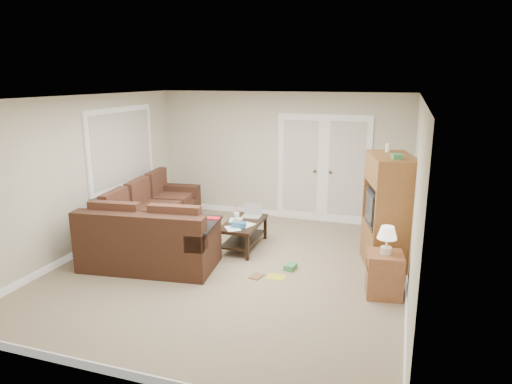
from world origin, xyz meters
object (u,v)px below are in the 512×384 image
(tv_armoire, at_px, (388,212))
(side_cabinet, at_px, (384,271))
(sectional_sofa, at_px, (151,228))
(coffee_table, at_px, (244,233))

(tv_armoire, height_order, side_cabinet, tv_armoire)
(sectional_sofa, height_order, tv_armoire, tv_armoire)
(coffee_table, xyz_separation_m, side_cabinet, (2.31, -1.06, 0.09))
(sectional_sofa, distance_m, tv_armoire, 3.77)
(coffee_table, relative_size, side_cabinet, 1.18)
(coffee_table, height_order, side_cabinet, side_cabinet)
(sectional_sofa, distance_m, side_cabinet, 3.78)
(sectional_sofa, height_order, side_cabinet, side_cabinet)
(tv_armoire, xyz_separation_m, side_cabinet, (0.04, -0.97, -0.52))
(coffee_table, bearing_deg, tv_armoire, -3.68)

